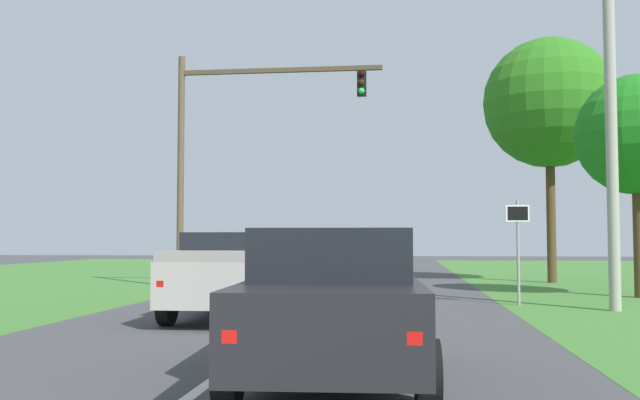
# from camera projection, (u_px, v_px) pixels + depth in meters

# --- Properties ---
(ground_plane) EXTENTS (120.00, 120.00, 0.00)m
(ground_plane) POSITION_uv_depth(u_px,v_px,m) (292.00, 322.00, 14.83)
(ground_plane) COLOR #424244
(red_suv_near) EXTENTS (2.46, 4.85, 1.85)m
(red_suv_near) POSITION_uv_depth(u_px,v_px,m) (334.00, 300.00, 8.79)
(red_suv_near) COLOR black
(red_suv_near) RESTS_ON ground_plane
(pickup_truck_lead) EXTENTS (2.30, 5.14, 1.87)m
(pickup_truck_lead) POSITION_uv_depth(u_px,v_px,m) (234.00, 274.00, 15.57)
(pickup_truck_lead) COLOR #B7B2A8
(pickup_truck_lead) RESTS_ON ground_plane
(traffic_light) EXTENTS (7.41, 0.40, 8.38)m
(traffic_light) POSITION_uv_depth(u_px,v_px,m) (230.00, 135.00, 25.48)
(traffic_light) COLOR brown
(traffic_light) RESTS_ON ground_plane
(keep_moving_sign) EXTENTS (0.60, 0.09, 2.76)m
(keep_moving_sign) POSITION_uv_depth(u_px,v_px,m) (518.00, 238.00, 18.65)
(keep_moving_sign) COLOR gray
(keep_moving_sign) RESTS_ON ground_plane
(oak_tree_right) EXTENTS (5.26, 5.26, 9.88)m
(oak_tree_right) POSITION_uv_depth(u_px,v_px,m) (549.00, 103.00, 28.70)
(oak_tree_right) COLOR #4C351E
(oak_tree_right) RESTS_ON ground_plane
(crossing_suv_far) EXTENTS (4.64, 2.13, 1.86)m
(crossing_suv_far) POSITION_uv_depth(u_px,v_px,m) (243.00, 259.00, 26.93)
(crossing_suv_far) COLOR silver
(crossing_suv_far) RESTS_ON ground_plane
(utility_pole_right) EXTENTS (0.28, 0.28, 10.07)m
(utility_pole_right) POSITION_uv_depth(u_px,v_px,m) (611.00, 104.00, 17.37)
(utility_pole_right) COLOR #9E998E
(utility_pole_right) RESTS_ON ground_plane
(extra_tree_1) EXTENTS (3.62, 3.62, 6.68)m
(extra_tree_1) POSITION_uv_depth(u_px,v_px,m) (637.00, 136.00, 21.28)
(extra_tree_1) COLOR #4C351E
(extra_tree_1) RESTS_ON ground_plane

